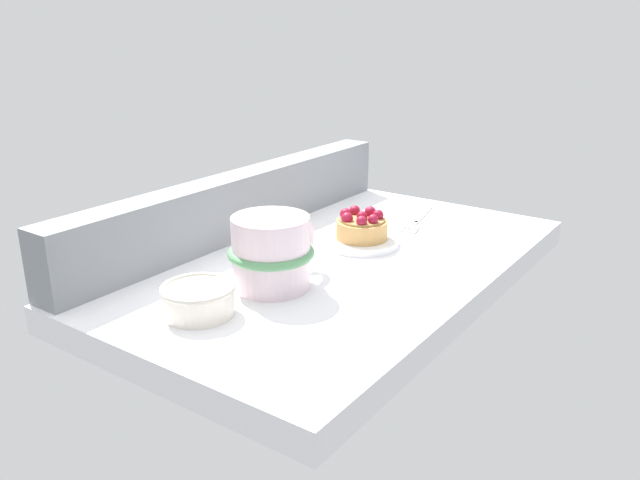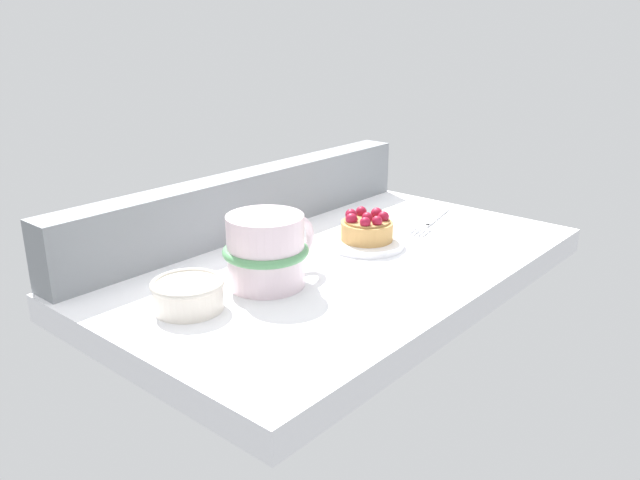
% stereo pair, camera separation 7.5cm
% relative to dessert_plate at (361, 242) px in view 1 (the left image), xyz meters
% --- Properties ---
extents(ground_plane, '(0.67, 0.41, 0.03)m').
position_rel_dessert_plate_xyz_m(ground_plane, '(-0.06, -0.00, -0.02)').
color(ground_plane, white).
extents(window_rail_back, '(0.66, 0.05, 0.09)m').
position_rel_dessert_plate_xyz_m(window_rail_back, '(-0.06, 0.18, 0.04)').
color(window_rail_back, gray).
rests_on(window_rail_back, ground_plane).
extents(dessert_plate, '(0.11, 0.11, 0.01)m').
position_rel_dessert_plate_xyz_m(dessert_plate, '(0.00, 0.00, 0.00)').
color(dessert_plate, white).
rests_on(dessert_plate, ground_plane).
extents(raspberry_tart, '(0.07, 0.07, 0.04)m').
position_rel_dessert_plate_xyz_m(raspberry_tart, '(0.00, 0.00, 0.02)').
color(raspberry_tart, tan).
rests_on(raspberry_tart, dessert_plate).
extents(coffee_mug, '(0.14, 0.10, 0.09)m').
position_rel_dessert_plate_xyz_m(coffee_mug, '(-0.19, 0.01, 0.04)').
color(coffee_mug, silver).
rests_on(coffee_mug, ground_plane).
extents(dessert_fork, '(0.15, 0.05, 0.01)m').
position_rel_dessert_plate_xyz_m(dessert_fork, '(0.16, -0.01, -0.00)').
color(dessert_fork, silver).
rests_on(dessert_fork, ground_plane).
extents(sugar_bowl, '(0.08, 0.08, 0.03)m').
position_rel_dessert_plate_xyz_m(sugar_bowl, '(-0.30, 0.03, 0.01)').
color(sugar_bowl, silver).
rests_on(sugar_bowl, ground_plane).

